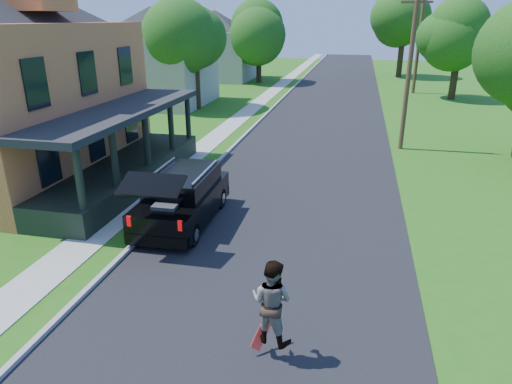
# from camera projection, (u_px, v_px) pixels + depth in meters

# --- Properties ---
(ground) EXTENTS (140.00, 140.00, 0.00)m
(ground) POSITION_uv_depth(u_px,v_px,m) (259.00, 280.00, 11.81)
(ground) COLOR #226614
(ground) RESTS_ON ground
(street) EXTENTS (8.00, 120.00, 0.02)m
(street) POSITION_uv_depth(u_px,v_px,m) (323.00, 121.00, 30.05)
(street) COLOR black
(street) RESTS_ON ground
(curb) EXTENTS (0.15, 120.00, 0.12)m
(curb) POSITION_uv_depth(u_px,v_px,m) (263.00, 119.00, 30.87)
(curb) COLOR #979792
(curb) RESTS_ON ground
(sidewalk) EXTENTS (1.30, 120.00, 0.03)m
(sidewalk) POSITION_uv_depth(u_px,v_px,m) (240.00, 118.00, 31.19)
(sidewalk) COLOR #9A9B92
(sidewalk) RESTS_ON ground
(front_walk) EXTENTS (6.50, 1.20, 0.03)m
(front_walk) POSITION_uv_depth(u_px,v_px,m) (69.00, 180.00, 19.20)
(front_walk) COLOR #9A9B92
(front_walk) RESTS_ON ground
(neighbor_house_mid) EXTENTS (12.78, 12.78, 8.30)m
(neighbor_house_mid) POSITION_uv_depth(u_px,v_px,m) (153.00, 48.00, 34.93)
(neighbor_house_mid) COLOR #B9B4A4
(neighbor_house_mid) RESTS_ON ground
(neighbor_house_far) EXTENTS (12.78, 12.78, 8.30)m
(neighbor_house_far) POSITION_uv_depth(u_px,v_px,m) (215.00, 40.00, 49.53)
(neighbor_house_far) COLOR #B9B4A4
(neighbor_house_far) RESTS_ON ground
(black_suv) EXTENTS (1.98, 4.99, 2.31)m
(black_suv) POSITION_uv_depth(u_px,v_px,m) (183.00, 198.00, 14.86)
(black_suv) COLOR black
(black_suv) RESTS_ON ground
(skateboarder) EXTENTS (1.01, 0.88, 1.77)m
(skateboarder) POSITION_uv_depth(u_px,v_px,m) (272.00, 301.00, 8.81)
(skateboarder) COLOR black
(skateboarder) RESTS_ON ground
(skateboard) EXTENTS (0.43, 0.60, 0.71)m
(skateboard) POSITION_uv_depth(u_px,v_px,m) (263.00, 331.00, 9.23)
(skateboard) COLOR #9B140D
(skateboard) RESTS_ON ground
(tree_left_mid) EXTENTS (6.44, 6.59, 8.23)m
(tree_left_mid) POSITION_uv_depth(u_px,v_px,m) (194.00, 34.00, 32.37)
(tree_left_mid) COLOR black
(tree_left_mid) RESTS_ON ground
(tree_left_far) EXTENTS (6.85, 6.68, 8.68)m
(tree_left_far) POSITION_uv_depth(u_px,v_px,m) (259.00, 28.00, 46.50)
(tree_left_far) COLOR black
(tree_left_far) RESTS_ON ground
(tree_right_mid) EXTENTS (6.94, 6.67, 8.63)m
(tree_right_mid) POSITION_uv_depth(u_px,v_px,m) (461.00, 28.00, 36.31)
(tree_right_mid) COLOR black
(tree_right_mid) RESTS_ON ground
(tree_right_far) EXTENTS (8.16, 7.93, 10.15)m
(tree_right_far) POSITION_uv_depth(u_px,v_px,m) (404.00, 16.00, 50.59)
(tree_right_far) COLOR black
(tree_right_far) RESTS_ON ground
(utility_pole_near) EXTENTS (1.43, 0.27, 7.60)m
(utility_pole_near) POSITION_uv_depth(u_px,v_px,m) (409.00, 71.00, 22.37)
(utility_pole_near) COLOR #493722
(utility_pole_near) RESTS_ON ground
(utility_pole_far) EXTENTS (1.80, 0.52, 9.79)m
(utility_pole_far) POSITION_uv_depth(u_px,v_px,m) (420.00, 34.00, 39.65)
(utility_pole_far) COLOR #493722
(utility_pole_far) RESTS_ON ground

